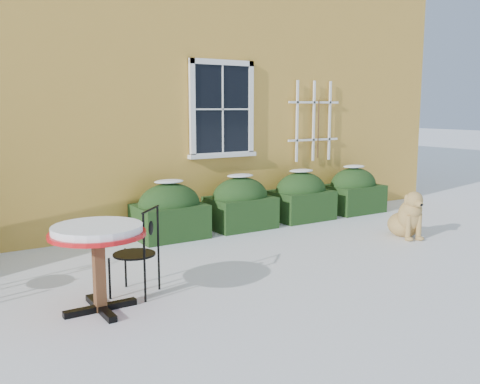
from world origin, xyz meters
TOP-DOWN VIEW (x-y plane):
  - ground at (0.00, 0.00)m, footprint 80.00×80.00m
  - house at (0.00, 7.00)m, footprint 12.40×8.40m
  - hedge_row at (1.65, 2.55)m, footprint 4.95×0.80m
  - bistro_table at (-2.19, 0.15)m, footprint 0.94×0.94m
  - patio_chair_near at (-1.69, 0.40)m, footprint 0.60×0.60m
  - dog at (2.82, 0.57)m, footprint 0.64×0.82m

SIDE VIEW (x-z plane):
  - ground at x=0.00m, z-range 0.00..0.00m
  - dog at x=2.82m, z-range -0.08..0.69m
  - hedge_row at x=1.65m, z-range -0.05..0.86m
  - patio_chair_near at x=-1.69m, z-range 0.00..0.95m
  - bistro_table at x=-2.19m, z-range 0.29..1.16m
  - house at x=0.00m, z-range 0.02..6.42m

